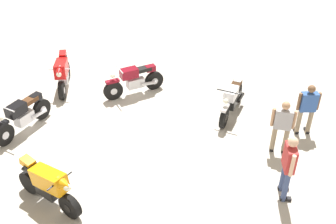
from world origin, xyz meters
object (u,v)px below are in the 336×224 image
(motorcycle_orange_sportbike, at_px, (48,184))
(person_in_blue_shirt, at_px, (307,107))
(motorcycle_black_cruiser, at_px, (23,116))
(motorcycle_red_sportbike, at_px, (62,72))
(motorcycle_maroon_cruiser, at_px, (134,80))
(person_in_gray_shirt, at_px, (282,124))
(person_in_red_shirt, at_px, (289,163))
(motorcycle_silver_cruiser, at_px, (232,99))

(motorcycle_orange_sportbike, height_order, person_in_blue_shirt, person_in_blue_shirt)
(motorcycle_black_cruiser, bearing_deg, motorcycle_red_sportbike, -165.54)
(motorcycle_maroon_cruiser, bearing_deg, motorcycle_red_sportbike, -35.75)
(person_in_gray_shirt, bearing_deg, person_in_red_shirt, -175.80)
(motorcycle_black_cruiser, xyz_separation_m, motorcycle_silver_cruiser, (-5.44, -2.85, 0.00))
(motorcycle_maroon_cruiser, distance_m, motorcycle_silver_cruiser, 3.25)
(motorcycle_silver_cruiser, height_order, person_in_red_shirt, person_in_red_shirt)
(motorcycle_orange_sportbike, xyz_separation_m, person_in_blue_shirt, (-5.30, -4.76, 0.30))
(motorcycle_maroon_cruiser, bearing_deg, person_in_gray_shirt, 117.42)
(motorcycle_maroon_cruiser, bearing_deg, person_in_red_shirt, 103.27)
(person_in_gray_shirt, bearing_deg, motorcycle_black_cruiser, 95.39)
(motorcycle_maroon_cruiser, bearing_deg, motorcycle_orange_sportbike, 44.71)
(motorcycle_red_sportbike, xyz_separation_m, person_in_red_shirt, (-7.54, 2.57, 0.41))
(motorcycle_black_cruiser, height_order, person_in_red_shirt, person_in_red_shirt)
(motorcycle_red_sportbike, bearing_deg, person_in_gray_shirt, 56.41)
(motorcycle_silver_cruiser, xyz_separation_m, motorcycle_orange_sportbike, (3.15, 5.03, 0.07))
(motorcycle_black_cruiser, xyz_separation_m, person_in_red_shirt, (-7.34, 0.11, 0.48))
(motorcycle_black_cruiser, bearing_deg, motorcycle_orange_sportbike, 56.11)
(person_in_red_shirt, distance_m, person_in_gray_shirt, 1.64)
(motorcycle_orange_sportbike, relative_size, person_in_blue_shirt, 1.21)
(person_in_gray_shirt, bearing_deg, person_in_blue_shirt, -34.25)
(motorcycle_orange_sportbike, distance_m, person_in_red_shirt, 5.48)
(motorcycle_maroon_cruiser, xyz_separation_m, person_in_red_shirt, (-5.15, 3.02, 0.48))
(motorcycle_silver_cruiser, bearing_deg, person_in_red_shirt, 36.86)
(motorcycle_maroon_cruiser, xyz_separation_m, motorcycle_silver_cruiser, (-3.25, 0.06, 0.00))
(motorcycle_silver_cruiser, bearing_deg, motorcycle_maroon_cruiser, -87.00)
(motorcycle_silver_cruiser, height_order, motorcycle_red_sportbike, motorcycle_red_sportbike)
(motorcycle_orange_sportbike, distance_m, motorcycle_red_sportbike, 5.27)
(motorcycle_silver_cruiser, relative_size, person_in_blue_shirt, 1.31)
(motorcycle_black_cruiser, distance_m, person_in_gray_shirt, 7.20)
(motorcycle_black_cruiser, xyz_separation_m, person_in_gray_shirt, (-7.03, -1.50, 0.38))
(motorcycle_silver_cruiser, xyz_separation_m, motorcycle_red_sportbike, (5.64, 0.39, 0.07))
(motorcycle_red_sportbike, relative_size, person_in_gray_shirt, 1.14)
(motorcycle_red_sportbike, height_order, person_in_blue_shirt, person_in_blue_shirt)
(motorcycle_black_cruiser, bearing_deg, person_in_gray_shirt, 111.83)
(motorcycle_silver_cruiser, distance_m, motorcycle_red_sportbike, 5.65)
(person_in_red_shirt, bearing_deg, motorcycle_orange_sportbike, -173.47)
(person_in_red_shirt, xyz_separation_m, person_in_gray_shirt, (0.31, -1.61, -0.10))
(motorcycle_orange_sportbike, height_order, person_in_gray_shirt, person_in_gray_shirt)
(person_in_red_shirt, height_order, person_in_gray_shirt, person_in_red_shirt)
(person_in_blue_shirt, bearing_deg, motorcycle_orange_sportbike, 110.48)
(motorcycle_black_cruiser, relative_size, motorcycle_red_sportbike, 1.13)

